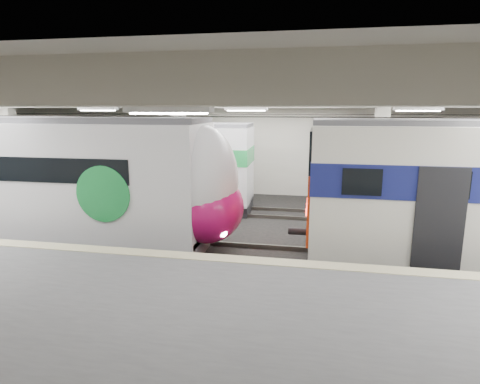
# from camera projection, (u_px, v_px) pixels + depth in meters

# --- Properties ---
(station_hall) EXTENTS (36.00, 24.00, 5.75)m
(station_hall) POSITION_uv_depth(u_px,v_px,m) (224.00, 169.00, 11.61)
(station_hall) COLOR black
(station_hall) RESTS_ON ground
(modern_emu) EXTENTS (14.62, 3.02, 4.68)m
(modern_emu) POSITION_uv_depth(u_px,v_px,m) (64.00, 183.00, 14.65)
(modern_emu) COLOR silver
(modern_emu) RESTS_ON ground
(far_train) EXTENTS (13.39, 3.18, 4.27)m
(far_train) POSITION_uv_depth(u_px,v_px,m) (119.00, 164.00, 20.08)
(far_train) COLOR silver
(far_train) RESTS_ON ground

